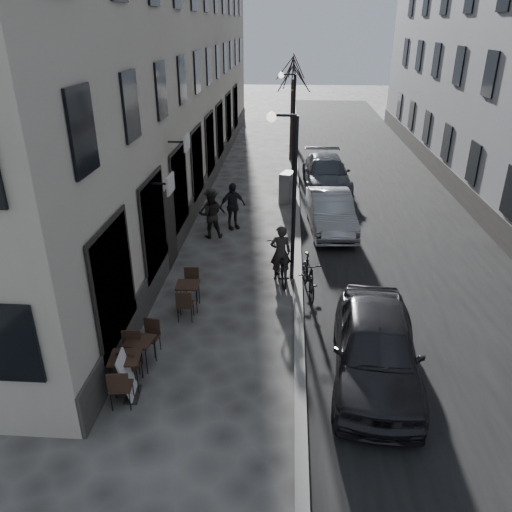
# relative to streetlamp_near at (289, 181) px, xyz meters

# --- Properties ---
(ground) EXTENTS (120.00, 120.00, 0.00)m
(ground) POSITION_rel_streetlamp_near_xyz_m (0.17, -6.00, -3.16)
(ground) COLOR #3A3835
(ground) RESTS_ON ground
(road) EXTENTS (7.30, 60.00, 0.00)m
(road) POSITION_rel_streetlamp_near_xyz_m (4.02, 10.00, -3.16)
(road) COLOR black
(road) RESTS_ON ground
(kerb) EXTENTS (0.25, 60.00, 0.12)m
(kerb) POSITION_rel_streetlamp_near_xyz_m (0.37, 10.00, -3.10)
(kerb) COLOR gray
(kerb) RESTS_ON ground
(building_left) EXTENTS (4.00, 35.00, 16.00)m
(building_left) POSITION_rel_streetlamp_near_xyz_m (-5.83, 10.50, 4.84)
(building_left) COLOR #A09886
(building_left) RESTS_ON ground
(streetlamp_near) EXTENTS (0.90, 0.28, 5.09)m
(streetlamp_near) POSITION_rel_streetlamp_near_xyz_m (0.00, 0.00, 0.00)
(streetlamp_near) COLOR black
(streetlamp_near) RESTS_ON ground
(streetlamp_far) EXTENTS (0.90, 0.28, 5.09)m
(streetlamp_far) POSITION_rel_streetlamp_near_xyz_m (0.00, 12.00, 0.00)
(streetlamp_far) COLOR black
(streetlamp_far) RESTS_ON ground
(tree_near) EXTENTS (2.40, 2.40, 5.70)m
(tree_near) POSITION_rel_streetlamp_near_xyz_m (0.07, 15.00, 1.50)
(tree_near) COLOR black
(tree_near) RESTS_ON ground
(tree_far) EXTENTS (2.40, 2.40, 5.70)m
(tree_far) POSITION_rel_streetlamp_near_xyz_m (0.07, 21.00, 1.50)
(tree_far) COLOR black
(tree_far) RESTS_ON ground
(bistro_set_a) EXTENTS (0.72, 1.63, 0.94)m
(bistro_set_a) POSITION_rel_streetlamp_near_xyz_m (-3.41, -5.41, -2.68)
(bistro_set_a) COLOR black
(bistro_set_a) RESTS_ON ground
(bistro_set_b) EXTENTS (0.68, 1.50, 0.86)m
(bistro_set_b) POSITION_rel_streetlamp_near_xyz_m (-3.31, -4.69, -2.72)
(bistro_set_b) COLOR black
(bistro_set_b) RESTS_ON ground
(bistro_set_c) EXTENTS (0.65, 1.55, 0.91)m
(bistro_set_c) POSITION_rel_streetlamp_near_xyz_m (-2.70, -2.03, -2.69)
(bistro_set_c) COLOR black
(bistro_set_c) RESTS_ON ground
(sign_board) EXTENTS (0.41, 0.63, 1.05)m
(sign_board) POSITION_rel_streetlamp_near_xyz_m (-3.29, -5.70, -2.74)
(sign_board) COLOR black
(sign_board) RESTS_ON ground
(utility_cabinet) EXTENTS (0.77, 1.01, 1.34)m
(utility_cabinet) POSITION_rel_streetlamp_near_xyz_m (-0.05, 7.41, -2.49)
(utility_cabinet) COLOR slate
(utility_cabinet) RESTS_ON ground
(bicycle) EXTENTS (1.07, 2.17, 1.09)m
(bicycle) POSITION_rel_streetlamp_near_xyz_m (-0.19, -0.05, -2.61)
(bicycle) COLOR black
(bicycle) RESTS_ON ground
(cyclist_rider) EXTENTS (0.71, 0.53, 1.79)m
(cyclist_rider) POSITION_rel_streetlamp_near_xyz_m (-0.19, -0.05, -2.27)
(cyclist_rider) COLOR black
(cyclist_rider) RESTS_ON ground
(pedestrian_near) EXTENTS (0.98, 0.83, 1.77)m
(pedestrian_near) POSITION_rel_streetlamp_near_xyz_m (-2.84, 3.14, -2.28)
(pedestrian_near) COLOR black
(pedestrian_near) RESTS_ON ground
(pedestrian_mid) EXTENTS (1.07, 0.71, 1.54)m
(pedestrian_mid) POSITION_rel_streetlamp_near_xyz_m (-2.96, 4.23, -2.39)
(pedestrian_mid) COLOR #282623
(pedestrian_mid) RESTS_ON ground
(pedestrian_far) EXTENTS (1.14, 0.96, 1.83)m
(pedestrian_far) POSITION_rel_streetlamp_near_xyz_m (-2.13, 4.05, -2.25)
(pedestrian_far) COLOR black
(pedestrian_far) RESTS_ON ground
(car_near) EXTENTS (2.29, 4.81, 1.59)m
(car_near) POSITION_rel_streetlamp_near_xyz_m (2.03, -4.71, -2.37)
(car_near) COLOR black
(car_near) RESTS_ON ground
(car_mid) EXTENTS (1.84, 4.52, 1.46)m
(car_mid) POSITION_rel_streetlamp_near_xyz_m (1.63, 4.19, -2.43)
(car_mid) COLOR gray
(car_mid) RESTS_ON ground
(car_far) EXTENTS (2.30, 5.26, 1.51)m
(car_far) POSITION_rel_streetlamp_near_xyz_m (1.78, 9.49, -2.41)
(car_far) COLOR #3B3E45
(car_far) RESTS_ON ground
(moped) EXTENTS (0.80, 1.99, 1.16)m
(moped) POSITION_rel_streetlamp_near_xyz_m (0.65, -0.91, -2.58)
(moped) COLOR black
(moped) RESTS_ON ground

